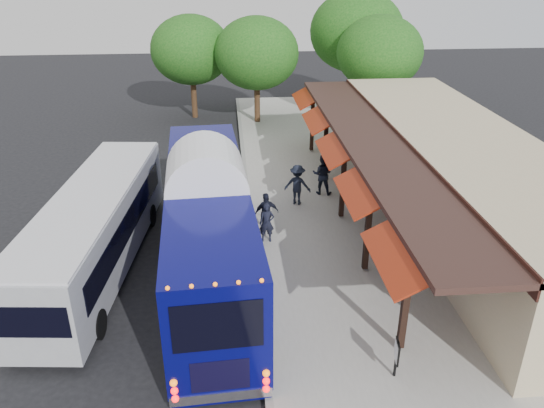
# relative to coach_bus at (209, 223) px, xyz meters

# --- Properties ---
(ground) EXTENTS (90.00, 90.00, 0.00)m
(ground) POSITION_rel_coach_bus_xyz_m (1.45, -0.27, -2.04)
(ground) COLOR black
(ground) RESTS_ON ground
(sidewalk) EXTENTS (10.00, 40.00, 0.15)m
(sidewalk) POSITION_rel_coach_bus_xyz_m (6.45, 3.73, -1.97)
(sidewalk) COLOR #9E9B93
(sidewalk) RESTS_ON ground
(curb) EXTENTS (0.20, 40.00, 0.16)m
(curb) POSITION_rel_coach_bus_xyz_m (1.50, 3.73, -1.97)
(curb) COLOR gray
(curb) RESTS_ON ground
(station_shelter) EXTENTS (8.15, 20.00, 3.60)m
(station_shelter) POSITION_rel_coach_bus_xyz_m (9.83, 3.73, -0.19)
(station_shelter) COLOR #C8B28B
(station_shelter) RESTS_ON ground
(coach_bus) EXTENTS (3.21, 12.00, 3.80)m
(coach_bus) POSITION_rel_coach_bus_xyz_m (0.00, 0.00, 0.00)
(coach_bus) COLOR #070859
(coach_bus) RESTS_ON ground
(city_bus) EXTENTS (3.30, 10.77, 2.85)m
(city_bus) POSITION_rel_coach_bus_xyz_m (-3.85, 0.90, -0.47)
(city_bus) COLOR #999BA2
(city_bus) RESTS_ON ground
(ped_a) EXTENTS (0.58, 0.40, 1.52)m
(ped_a) POSITION_rel_coach_bus_xyz_m (2.05, 2.04, -1.13)
(ped_a) COLOR black
(ped_a) RESTS_ON sidewalk
(ped_b) EXTENTS (1.06, 0.93, 1.85)m
(ped_b) POSITION_rel_coach_bus_xyz_m (4.85, 6.17, -0.96)
(ped_b) COLOR black
(ped_b) RESTS_ON sidewalk
(ped_c) EXTENTS (1.04, 0.62, 1.65)m
(ped_c) POSITION_rel_coach_bus_xyz_m (2.09, 2.71, -1.06)
(ped_c) COLOR black
(ped_c) RESTS_ON sidewalk
(ped_d) EXTENTS (1.29, 0.99, 1.77)m
(ped_d) POSITION_rel_coach_bus_xyz_m (3.60, 5.20, -1.01)
(ped_d) COLOR black
(ped_d) RESTS_ON sidewalk
(sign_board) EXTENTS (0.12, 0.50, 1.09)m
(sign_board) POSITION_rel_coach_bus_xyz_m (4.77, -5.27, -1.15)
(sign_board) COLOR black
(sign_board) RESTS_ON sidewalk
(tree_left) EXTENTS (5.17, 5.17, 6.63)m
(tree_left) POSITION_rel_coach_bus_xyz_m (2.64, 17.67, 2.37)
(tree_left) COLOR #382314
(tree_left) RESTS_ON ground
(tree_mid) EXTENTS (6.16, 6.16, 7.88)m
(tree_mid) POSITION_rel_coach_bus_xyz_m (9.40, 20.35, 3.22)
(tree_mid) COLOR #382314
(tree_mid) RESTS_ON ground
(tree_right) EXTENTS (5.24, 5.24, 6.71)m
(tree_right) POSITION_rel_coach_bus_xyz_m (10.09, 16.95, 2.43)
(tree_right) COLOR #382314
(tree_right) RESTS_ON ground
(tree_far) EXTENTS (5.13, 5.13, 6.57)m
(tree_far) POSITION_rel_coach_bus_xyz_m (-1.43, 19.49, 2.34)
(tree_far) COLOR #382314
(tree_far) RESTS_ON ground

